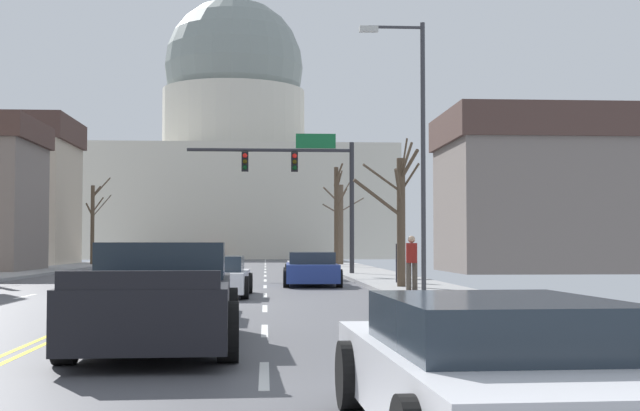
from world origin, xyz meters
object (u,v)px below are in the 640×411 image
sedan_oncoming_01 (192,257)px  pedestrian_01 (412,260)px  pickup_truck_near_04 (160,299)px  sedan_near_05 (494,372)px  pedestrian_00 (400,258)px  sedan_near_00 (309,266)px  sedan_oncoming_03 (212,253)px  sedan_near_01 (312,270)px  sedan_near_03 (173,289)px  sedan_oncoming_00 (170,261)px  street_lamp_right (415,133)px  sedan_near_02 (215,277)px  signal_gantry (305,174)px  sedan_oncoming_02 (201,255)px

sedan_oncoming_01 → pedestrian_01: size_ratio=2.65×
pickup_truck_near_04 → sedan_near_05: size_ratio=1.22×
pickup_truck_near_04 → sedan_near_05: 7.32m
sedan_near_05 → pedestrian_00: (3.08, 24.30, 0.49)m
sedan_near_00 → pickup_truck_near_04: bearing=-98.2°
sedan_oncoming_01 → sedan_oncoming_03: 23.04m
sedan_near_01 → sedan_near_03: 13.68m
sedan_near_05 → pedestrian_01: size_ratio=2.88×
sedan_oncoming_00 → sedan_near_05: bearing=-80.4°
street_lamp_right → sedan_oncoming_03: 60.41m
sedan_near_05 → pickup_truck_near_04: bearing=117.5°
sedan_near_02 → pedestrian_00: 8.39m
sedan_near_03 → sedan_oncoming_03: bearing=92.8°
street_lamp_right → sedan_near_02: street_lamp_right is taller
sedan_near_03 → pedestrian_01: bearing=49.4°
pickup_truck_near_04 → pedestrian_00: 18.95m
sedan_near_02 → sedan_oncoming_01: 36.57m
sedan_near_03 → pickup_truck_near_04: pickup_truck_near_04 is taller
signal_gantry → pedestrian_00: size_ratio=4.91×
signal_gantry → sedan_oncoming_01: signal_gantry is taller
pickup_truck_near_04 → pedestrian_00: (6.45, 17.81, 0.32)m
pickup_truck_near_04 → sedan_oncoming_03: 71.84m
sedan_oncoming_03 → pedestrian_01: size_ratio=2.74×
street_lamp_right → sedan_oncoming_00: size_ratio=1.69×
sedan_oncoming_02 → pickup_truck_near_04: bearing=-86.3°
sedan_near_01 → pedestrian_00: size_ratio=2.80×
sedan_near_01 → pickup_truck_near_04: (-3.28, -18.57, 0.14)m
pickup_truck_near_04 → street_lamp_right: bearing=63.8°
signal_gantry → sedan_oncoming_01: 22.59m
sedan_oncoming_00 → pedestrian_01: (9.77, -22.73, 0.46)m
street_lamp_right → sedan_near_03: street_lamp_right is taller
signal_gantry → sedan_near_05: (-0.07, -34.17, -4.29)m
sedan_near_03 → sedan_near_00: bearing=78.4°
signal_gantry → sedan_oncoming_02: size_ratio=1.88×
sedan_near_00 → sedan_oncoming_01: sedan_oncoming_01 is taller
sedan_near_02 → sedan_oncoming_02: 46.75m
sedan_oncoming_03 → pedestrian_01: 59.71m
sedan_oncoming_01 → pedestrian_01: pedestrian_01 is taller
signal_gantry → sedan_near_02: signal_gantry is taller
sedan_near_00 → signal_gantry: bearing=90.4°
sedan_near_00 → sedan_oncoming_03: bearing=98.4°
sedan_oncoming_00 → sedan_oncoming_02: 23.37m
sedan_oncoming_01 → sedan_oncoming_02: (-0.17, 10.21, -0.02)m
pedestrian_01 → pickup_truck_near_04: bearing=-115.1°
street_lamp_right → sedan_oncoming_03: bearing=99.2°
sedan_oncoming_00 → sedan_near_02: bearing=-80.5°
street_lamp_right → pickup_truck_near_04: (-6.04, -12.27, -4.13)m
sedan_near_01 → sedan_near_00: bearing=88.1°
pedestrian_00 → sedan_near_02: bearing=-139.1°
pedestrian_00 → pedestrian_01: 5.01m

